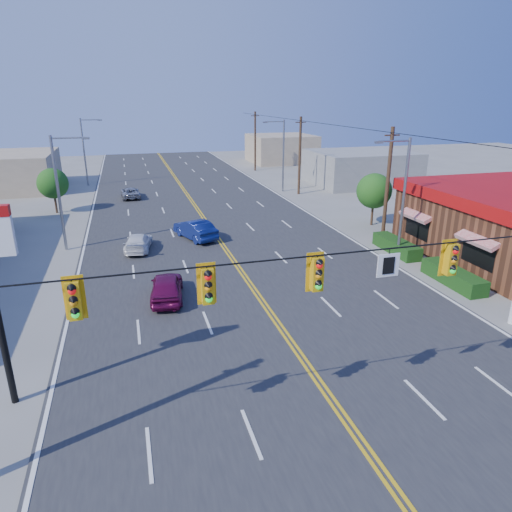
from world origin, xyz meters
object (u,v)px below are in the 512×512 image
object	(u,v)px
car_blue	(195,230)
car_white	(138,243)
car_silver	(131,193)
car_magenta	(167,288)
signal_span	(348,287)

from	to	relation	value
car_blue	car_white	size ratio (longest dim) A/B	1.12
car_silver	car_blue	bearing A→B (deg)	102.28
car_white	car_silver	size ratio (longest dim) A/B	1.00
car_silver	car_magenta	bearing A→B (deg)	90.14
signal_span	car_white	xyz separation A→B (m)	(-5.87, 20.35, -4.30)
car_magenta	car_silver	distance (m)	27.44
signal_span	car_white	distance (m)	21.62
car_magenta	car_blue	world-z (taller)	car_blue
car_blue	car_magenta	bearing A→B (deg)	53.30
car_blue	car_silver	size ratio (longest dim) A/B	1.11
signal_span	car_silver	bearing A→B (deg)	98.77
signal_span	car_silver	distance (m)	39.45
car_white	car_blue	bearing A→B (deg)	-149.67
signal_span	car_white	bearing A→B (deg)	106.09
signal_span	car_silver	xyz separation A→B (m)	(-5.98, 38.75, -4.32)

